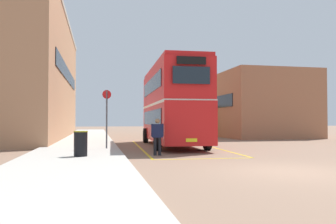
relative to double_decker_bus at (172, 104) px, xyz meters
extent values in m
plane|color=#846651|center=(1.16, 3.68, -2.51)|extent=(135.60, 135.60, 0.00)
cube|color=#B2ADA3|center=(-5.34, 6.08, -2.44)|extent=(4.00, 57.60, 0.14)
cube|color=#AD7A56|center=(-10.16, 10.62, 2.47)|extent=(6.44, 23.62, 9.97)
cube|color=#19232D|center=(-6.91, 10.62, 2.97)|extent=(0.06, 17.95, 1.10)
cube|color=#A89E8E|center=(-10.16, 10.62, 7.64)|extent=(6.56, 23.74, 0.36)
cube|color=#9E6647|center=(10.49, 11.96, 0.45)|extent=(7.66, 14.03, 5.93)
cube|color=#232D38|center=(6.63, 11.96, 0.75)|extent=(0.06, 10.66, 1.10)
cylinder|color=black|center=(-1.16, 3.15, -2.01)|extent=(0.32, 1.01, 1.00)
cylinder|color=black|center=(1.42, 3.04, -2.01)|extent=(0.32, 1.01, 1.00)
cylinder|color=black|center=(-1.42, -3.04, -2.01)|extent=(0.32, 1.01, 1.00)
cylinder|color=black|center=(1.16, -3.15, -2.01)|extent=(0.32, 1.01, 1.00)
cube|color=red|center=(0.00, 0.00, -1.11)|extent=(2.91, 10.08, 2.10)
cube|color=red|center=(0.00, 0.00, 0.99)|extent=(2.90, 9.88, 2.10)
cube|color=red|center=(0.00, 0.00, 2.14)|extent=(2.80, 9.77, 0.20)
cube|color=silver|center=(0.00, 0.00, -0.06)|extent=(2.94, 9.98, 0.14)
cube|color=#19232D|center=(-1.27, 0.05, -0.81)|extent=(0.37, 8.18, 0.84)
cube|color=#19232D|center=(-1.27, 0.05, 1.09)|extent=(0.37, 8.18, 0.84)
cube|color=#19232D|center=(1.27, -0.05, -0.81)|extent=(0.37, 8.18, 0.84)
cube|color=#19232D|center=(1.27, -0.05, 1.09)|extent=(0.37, 8.18, 0.84)
cube|color=#19232D|center=(-0.21, -5.01, 1.09)|extent=(1.75, 0.11, 0.80)
cube|color=black|center=(-0.21, -5.01, 1.77)|extent=(1.38, 0.10, 0.36)
cube|color=#19232D|center=(0.21, 5.01, -0.71)|extent=(2.00, 0.12, 1.00)
cube|color=yellow|center=(-0.21, -5.01, -1.88)|extent=(0.52, 0.05, 0.16)
cylinder|color=black|center=(3.79, 18.41, -2.05)|extent=(0.30, 0.93, 0.92)
cylinder|color=black|center=(6.22, 18.51, -2.05)|extent=(0.30, 0.93, 0.92)
cylinder|color=black|center=(3.99, 13.59, -2.05)|extent=(0.30, 0.93, 0.92)
cylinder|color=black|center=(6.42, 13.69, -2.05)|extent=(0.30, 0.93, 0.92)
cube|color=gold|center=(5.11, 16.05, -0.91)|extent=(2.67, 8.13, 2.60)
cube|color=silver|center=(5.11, 16.05, 0.45)|extent=(2.52, 7.80, 0.12)
cube|color=#19232D|center=(3.91, 16.00, -0.56)|extent=(0.29, 6.43, 0.96)
cube|color=#19232D|center=(6.30, 16.10, -0.56)|extent=(0.29, 6.43, 0.96)
cube|color=#19232D|center=(4.94, 20.09, -0.61)|extent=(1.88, 0.12, 1.10)
cylinder|color=black|center=(-1.74, -5.31, -2.12)|extent=(0.14, 0.14, 0.78)
cylinder|color=black|center=(-1.94, -5.29, -2.12)|extent=(0.14, 0.14, 0.78)
cube|color=#141938|center=(-1.84, -5.30, -1.44)|extent=(0.48, 0.27, 0.59)
cylinder|color=#141938|center=(-1.61, -5.33, -1.41)|extent=(0.09, 0.09, 0.56)
cylinder|color=#141938|center=(-2.07, -5.28, -1.41)|extent=(0.09, 0.09, 0.56)
sphere|color=#8C6647|center=(-1.84, -5.32, -1.01)|extent=(0.21, 0.21, 0.21)
cylinder|color=black|center=(-5.04, -6.37, -1.90)|extent=(0.51, 0.51, 0.94)
cylinder|color=olive|center=(-5.04, -6.37, -1.42)|extent=(0.54, 0.54, 0.04)
cylinder|color=#4C4C51|center=(-3.95, -2.76, -0.94)|extent=(0.08, 0.08, 2.87)
cylinder|color=red|center=(-3.95, -2.76, 0.31)|extent=(0.44, 0.12, 0.44)
cube|color=gold|center=(-2.05, -0.91, -2.51)|extent=(0.62, 11.98, 0.01)
cube|color=gold|center=(2.05, -1.08, -2.51)|extent=(0.62, 11.98, 0.01)
cube|color=gold|center=(-0.25, -6.98, -2.51)|extent=(4.22, 0.29, 0.01)
camera|label=1|loc=(-4.44, -19.96, -1.00)|focal=36.43mm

